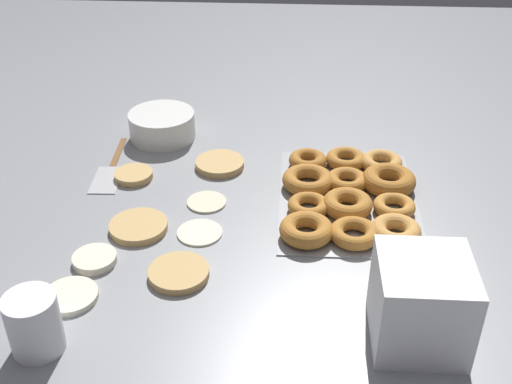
# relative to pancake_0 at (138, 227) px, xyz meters

# --- Properties ---
(ground_plane) EXTENTS (3.00, 3.00, 0.00)m
(ground_plane) POSITION_rel_pancake_0_xyz_m (0.05, -0.16, -0.01)
(ground_plane) COLOR gray
(pancake_0) EXTENTS (0.11, 0.11, 0.01)m
(pancake_0) POSITION_rel_pancake_0_xyz_m (0.00, 0.00, 0.00)
(pancake_0) COLOR tan
(pancake_0) RESTS_ON ground_plane
(pancake_1) EXTENTS (0.11, 0.11, 0.01)m
(pancake_1) POSITION_rel_pancake_0_xyz_m (-0.14, -0.10, 0.00)
(pancake_1) COLOR tan
(pancake_1) RESTS_ON ground_plane
(pancake_2) EXTENTS (0.08, 0.08, 0.01)m
(pancake_2) POSITION_rel_pancake_0_xyz_m (0.10, -0.12, -0.00)
(pancake_2) COLOR beige
(pancake_2) RESTS_ON ground_plane
(pancake_3) EXTENTS (0.08, 0.08, 0.01)m
(pancake_3) POSITION_rel_pancake_0_xyz_m (-0.11, 0.06, 0.00)
(pancake_3) COLOR silver
(pancake_3) RESTS_ON ground_plane
(pancake_4) EXTENTS (0.08, 0.08, 0.02)m
(pancake_4) POSITION_rel_pancake_0_xyz_m (0.19, 0.05, 0.00)
(pancake_4) COLOR tan
(pancake_4) RESTS_ON ground_plane
(pancake_5) EXTENTS (0.11, 0.11, 0.02)m
(pancake_5) POSITION_rel_pancake_0_xyz_m (0.25, -0.13, 0.00)
(pancake_5) COLOR tan
(pancake_5) RESTS_ON ground_plane
(pancake_6) EXTENTS (0.09, 0.09, 0.01)m
(pancake_6) POSITION_rel_pancake_0_xyz_m (-0.01, -0.12, -0.00)
(pancake_6) COLOR silver
(pancake_6) RESTS_ON ground_plane
(pancake_7) EXTENTS (0.09, 0.09, 0.01)m
(pancake_7) POSITION_rel_pancake_0_xyz_m (-0.20, 0.07, -0.00)
(pancake_7) COLOR silver
(pancake_7) RESTS_ON ground_plane
(donut_tray) EXTENTS (0.39, 0.29, 0.04)m
(donut_tray) POSITION_rel_pancake_0_xyz_m (0.13, -0.42, 0.01)
(donut_tray) COLOR #93969B
(donut_tray) RESTS_ON ground_plane
(batter_bowl) EXTENTS (0.16, 0.16, 0.07)m
(batter_bowl) POSITION_rel_pancake_0_xyz_m (0.39, 0.02, 0.03)
(batter_bowl) COLOR white
(batter_bowl) RESTS_ON ground_plane
(container_stack) EXTENTS (0.15, 0.14, 0.15)m
(container_stack) POSITION_rel_pancake_0_xyz_m (-0.26, -0.50, 0.07)
(container_stack) COLOR white
(container_stack) RESTS_ON ground_plane
(paper_cup) EXTENTS (0.08, 0.08, 0.10)m
(paper_cup) POSITION_rel_pancake_0_xyz_m (-0.32, 0.09, 0.04)
(paper_cup) COLOR white
(paper_cup) RESTS_ON ground_plane
(spatula) EXTENTS (0.25, 0.06, 0.01)m
(spatula) POSITION_rel_pancake_0_xyz_m (0.21, 0.11, -0.00)
(spatula) COLOR brown
(spatula) RESTS_ON ground_plane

